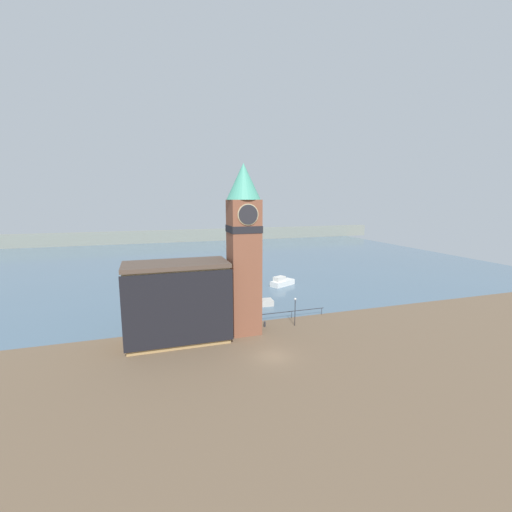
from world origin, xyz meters
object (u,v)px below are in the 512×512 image
object	(u,v)px
pier_building	(177,302)
boat_far	(282,282)
boat_near	(253,302)
mooring_bollard_near	(265,324)
lamp_post	(295,306)
clock_tower	(244,245)

from	to	relation	value
pier_building	boat_far	xyz separation A→B (m)	(23.06, 21.98, -4.32)
boat_near	mooring_bollard_near	xyz separation A→B (m)	(-1.29, -9.52, -0.26)
lamp_post	boat_far	bearing A→B (deg)	72.47
boat_far	pier_building	bearing A→B (deg)	-163.06
clock_tower	boat_near	xyz separation A→B (m)	(4.49, 10.31, -11.11)
clock_tower	pier_building	distance (m)	11.08
lamp_post	pier_building	bearing A→B (deg)	-178.81
boat_far	mooring_bollard_near	xyz separation A→B (m)	(-11.06, -20.74, -0.33)
pier_building	mooring_bollard_near	size ratio (longest dim) A/B	15.95
pier_building	mooring_bollard_near	distance (m)	12.93
boat_near	mooring_bollard_near	bearing A→B (deg)	-93.34
mooring_bollard_near	lamp_post	distance (m)	4.94
clock_tower	lamp_post	bearing A→B (deg)	-0.84
boat_far	clock_tower	bearing A→B (deg)	-150.21
boat_far	lamp_post	distance (m)	22.79
pier_building	boat_far	world-z (taller)	pier_building
boat_near	boat_far	world-z (taller)	boat_far
clock_tower	lamp_post	xyz separation A→B (m)	(7.43, -0.11, -8.98)
boat_near	lamp_post	bearing A→B (deg)	-69.89
boat_near	mooring_bollard_near	world-z (taller)	boat_near
mooring_bollard_near	lamp_post	size ratio (longest dim) A/B	0.20
pier_building	boat_near	distance (m)	17.65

